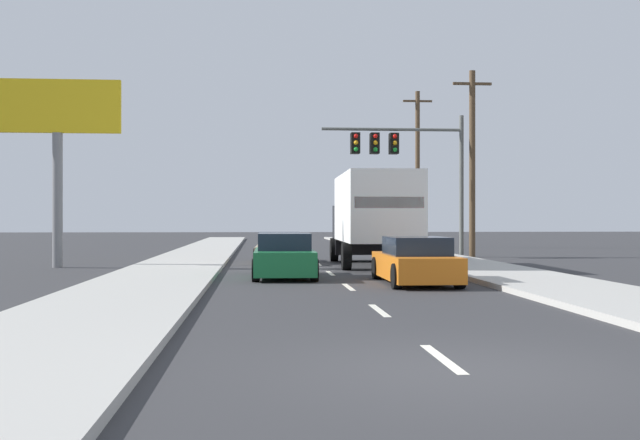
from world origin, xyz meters
The scene contains 12 objects.
ground_plane centered at (0.00, 25.00, 0.00)m, with size 140.00×140.00×0.00m, color #333335.
sidewalk_right centered at (5.13, 20.00, 0.07)m, with size 3.17×80.00×0.14m, color #B2AFA8.
sidewalk_left centered at (-5.13, 20.00, 0.07)m, with size 3.17×80.00×0.14m, color #B2AFA8.
lane_markings centered at (0.00, 20.78, 0.00)m, with size 0.14×52.00×0.01m.
car_tan centered at (-1.50, 21.72, 0.56)m, with size 2.02×4.47×1.23m.
car_green centered at (-1.53, 14.17, 0.61)m, with size 1.90×4.20×1.32m.
box_truck centered at (1.91, 19.31, 1.96)m, with size 2.80×8.34×3.35m.
car_orange centered at (1.92, 11.69, 0.59)m, with size 1.80×4.35×1.26m.
traffic_signal_mast centered at (4.03, 25.92, 4.81)m, with size 6.57×0.69×6.52m.
utility_pole_mid centered at (7.48, 25.76, 4.42)m, with size 1.80×0.28×8.56m.
utility_pole_far centered at (7.43, 37.69, 4.95)m, with size 1.80×0.28×9.61m.
roadside_billboard centered at (-9.49, 19.41, 4.89)m, with size 4.47×0.36×6.75m.
Camera 1 is at (-2.27, -8.54, 1.73)m, focal length 42.80 mm.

